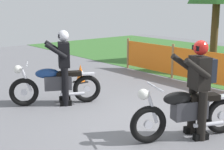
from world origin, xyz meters
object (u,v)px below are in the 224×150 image
Objects in this scene: motorcycle_trailing at (55,84)px; traffic_cone at (81,74)px; motorcycle_lead at (186,112)px; rider_trailing at (63,65)px; rider_lead at (199,84)px.

traffic_cone is (-1.35, 1.61, -0.21)m from motorcycle_trailing.
motorcycle_lead is 1.16× the size of rider_trailing.
traffic_cone is (-4.45, 0.85, -0.21)m from motorcycle_lead.
rider_trailing is at bearing -44.74° from traffic_cone.
rider_lead reaches higher than motorcycle_lead.
rider_lead reaches higher than motorcycle_trailing.
rider_lead is 3.19m from rider_trailing.
rider_trailing is at bearing -53.56° from rider_lead.
motorcycle_trailing reaches higher than traffic_cone.
motorcycle_trailing is 0.49m from rider_trailing.
rider_trailing reaches higher than motorcycle_lead.
motorcycle_lead is 1.16× the size of rider_lead.
rider_lead is at bearing -8.10° from traffic_cone.
motorcycle_trailing is 3.36m from rider_lead.
motorcycle_trailing is 3.55× the size of traffic_cone.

